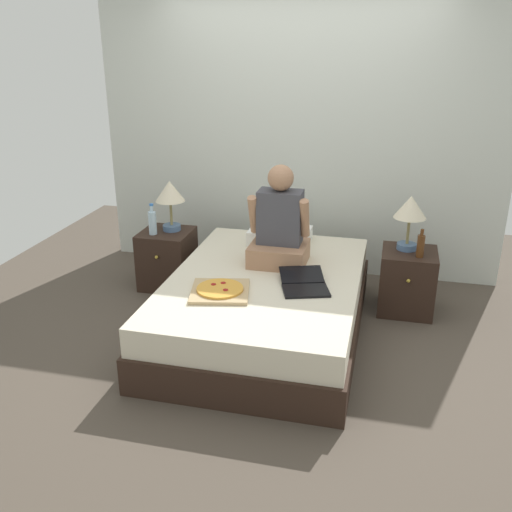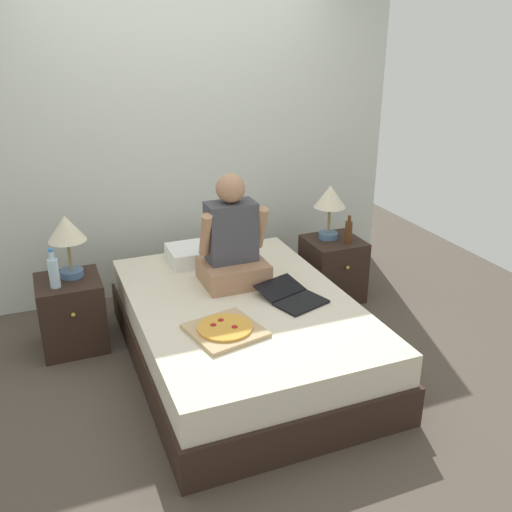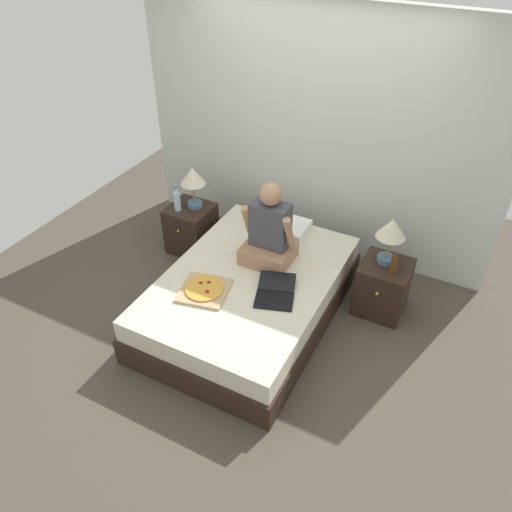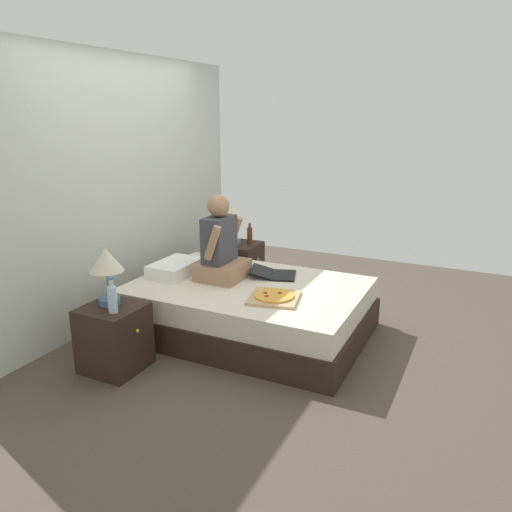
# 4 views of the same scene
# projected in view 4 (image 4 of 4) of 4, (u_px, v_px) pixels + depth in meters

# --- Properties ---
(ground_plane) EXTENTS (5.75, 5.75, 0.00)m
(ground_plane) POSITION_uv_depth(u_px,v_px,m) (249.00, 332.00, 4.62)
(ground_plane) COLOR #4C4238
(wall_back) EXTENTS (3.75, 0.12, 2.50)m
(wall_back) POSITION_uv_depth(u_px,v_px,m) (120.00, 188.00, 4.85)
(wall_back) COLOR silver
(wall_back) RESTS_ON ground
(bed) EXTENTS (1.43, 2.08, 0.47)m
(bed) POSITION_uv_depth(u_px,v_px,m) (249.00, 309.00, 4.55)
(bed) COLOR black
(bed) RESTS_ON ground
(nightstand_left) EXTENTS (0.44, 0.47, 0.52)m
(nightstand_left) POSITION_uv_depth(u_px,v_px,m) (114.00, 338.00, 3.90)
(nightstand_left) COLOR black
(nightstand_left) RESTS_ON ground
(lamp_on_left_nightstand) EXTENTS (0.26, 0.26, 0.45)m
(lamp_on_left_nightstand) POSITION_uv_depth(u_px,v_px,m) (107.00, 264.00, 3.79)
(lamp_on_left_nightstand) COLOR #4C6B93
(lamp_on_left_nightstand) RESTS_ON nightstand_left
(water_bottle) EXTENTS (0.07, 0.07, 0.28)m
(water_bottle) POSITION_uv_depth(u_px,v_px,m) (112.00, 298.00, 3.69)
(water_bottle) COLOR silver
(water_bottle) RESTS_ON nightstand_left
(nightstand_right) EXTENTS (0.44, 0.47, 0.52)m
(nightstand_right) POSITION_uv_depth(u_px,v_px,m) (239.00, 265.00, 5.73)
(nightstand_right) COLOR black
(nightstand_right) RESTS_ON ground
(lamp_on_right_nightstand) EXTENTS (0.26, 0.26, 0.45)m
(lamp_on_right_nightstand) POSITION_uv_depth(u_px,v_px,m) (234.00, 215.00, 5.56)
(lamp_on_right_nightstand) COLOR #4C6B93
(lamp_on_right_nightstand) RESTS_ON nightstand_right
(beer_bottle) EXTENTS (0.06, 0.06, 0.23)m
(beer_bottle) POSITION_uv_depth(u_px,v_px,m) (250.00, 235.00, 5.64)
(beer_bottle) COLOR #512D14
(beer_bottle) RESTS_ON nightstand_right
(pillow) EXTENTS (0.52, 0.34, 0.12)m
(pillow) POSITION_uv_depth(u_px,v_px,m) (175.00, 268.00, 4.75)
(pillow) COLOR white
(pillow) RESTS_ON bed
(person_seated) EXTENTS (0.47, 0.40, 0.78)m
(person_seated) POSITION_uv_depth(u_px,v_px,m) (221.00, 248.00, 4.57)
(person_seated) COLOR #A37556
(person_seated) RESTS_ON bed
(laptop) EXTENTS (0.43, 0.49, 0.07)m
(laptop) POSITION_uv_depth(u_px,v_px,m) (276.00, 274.00, 4.70)
(laptop) COLOR black
(laptop) RESTS_ON bed
(pizza_box) EXTENTS (0.48, 0.48, 0.05)m
(pizza_box) POSITION_uv_depth(u_px,v_px,m) (274.00, 297.00, 4.12)
(pizza_box) COLOR tan
(pizza_box) RESTS_ON bed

